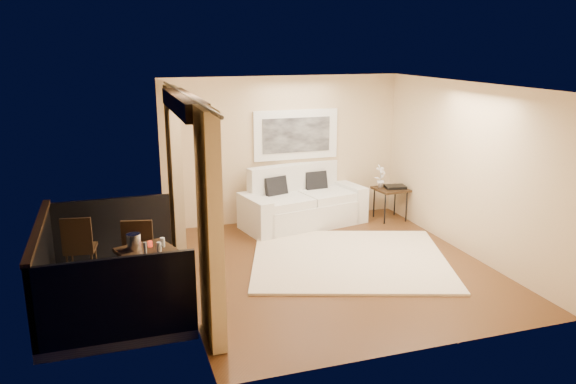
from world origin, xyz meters
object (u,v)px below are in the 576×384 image
sofa (301,204)px  ice_bucket (134,241)px  orchid (381,176)px  bistro_table (147,256)px  balcony_chair_far (79,244)px  side_table (391,191)px  balcony_chair_near (137,251)px

sofa → ice_bucket: (-3.10, -2.51, 0.48)m
sofa → ice_bucket: 4.02m
orchid → bistro_table: size_ratio=0.53×
bistro_table → balcony_chair_far: bearing=126.7°
orchid → side_table: bearing=-38.2°
bistro_table → balcony_chair_far: size_ratio=0.87×
orchid → balcony_chair_near: 4.99m
orchid → bistro_table: 5.14m
sofa → balcony_chair_near: (-3.05, -2.04, 0.17)m
balcony_chair_far → ice_bucket: size_ratio=4.75×
sofa → balcony_chair_far: size_ratio=2.54×
balcony_chair_near → ice_bucket: bearing=-84.3°
bistro_table → side_table: bearing=26.8°
orchid → balcony_chair_near: orchid is taller
orchid → sofa: bearing=175.5°
sofa → ice_bucket: bearing=-153.0°
sofa → bistro_table: bearing=-150.7°
bistro_table → balcony_chair_near: 0.58m
bistro_table → ice_bucket: bearing=150.3°
balcony_chair_far → orchid: bearing=-158.0°
side_table → balcony_chair_far: balcony_chair_far is taller
orchid → balcony_chair_near: size_ratio=0.45×
sofa → orchid: (1.55, -0.12, 0.45)m
sofa → balcony_chair_far: 4.08m
balcony_chair_far → balcony_chair_near: balcony_chair_near is taller
side_table → balcony_chair_near: bearing=-159.4°
sofa → orchid: size_ratio=5.51×
orchid → balcony_chair_far: bearing=-166.1°
bistro_table → orchid: bearing=28.8°
bistro_table → balcony_chair_near: balcony_chair_near is taller
sofa → bistro_table: sofa is taller
sofa → side_table: (1.71, -0.25, 0.17)m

